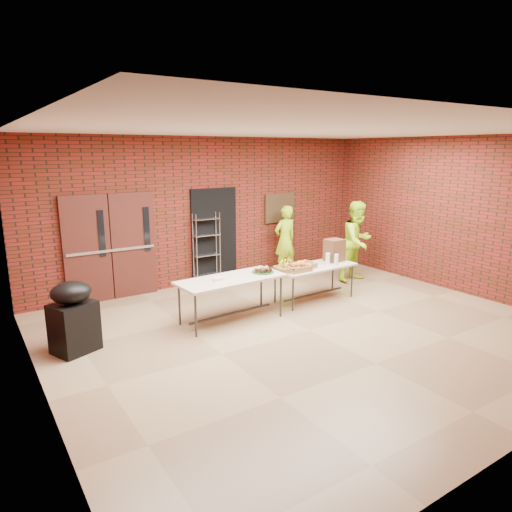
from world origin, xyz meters
The scene contains 19 objects.
room centered at (0.00, 0.00, 1.60)m, with size 8.08×7.08×3.28m.
double_doors centered at (-2.20, 3.44, 1.05)m, with size 1.78×0.12×2.10m.
dark_doorway centered at (0.10, 3.46, 1.05)m, with size 1.10×0.06×2.10m, color black.
bronze_plaque centered at (1.90, 3.45, 1.55)m, with size 0.85×0.04×0.70m, color #3B2E17.
wire_rack centered at (-0.16, 3.32, 0.80)m, with size 0.58×0.19×1.59m, color silver, non-canonical shape.
table_left centered at (-0.85, 1.09, 0.71)m, with size 1.92×0.89×0.77m.
table_right centered at (1.10, 1.18, 0.64)m, with size 1.71×0.77×0.69m.
basket_bananas centered at (0.38, 1.15, 0.75)m, with size 0.41×0.32×0.13m.
basket_oranges centered at (0.84, 1.18, 0.75)m, with size 0.40×0.31×0.13m.
basket_apples centered at (0.57, 1.06, 0.76)m, with size 0.45×0.35×0.14m.
muffin_tray centered at (-0.18, 1.10, 0.82)m, with size 0.39×0.39×0.10m.
napkin_box centered at (-1.11, 1.07, 0.80)m, with size 0.17×0.11×0.06m, color silver.
coffee_dispenser centered at (1.69, 1.28, 0.92)m, with size 0.34×0.31×0.45m, color #55331D.
cup_stack_front centered at (1.37, 1.12, 0.81)m, with size 0.08×0.08×0.23m, color silver.
cup_stack_mid centered at (1.45, 0.95, 0.81)m, with size 0.08×0.08×0.23m, color silver.
cup_stack_back centered at (1.42, 1.16, 0.81)m, with size 0.07×0.07×0.22m, color silver.
covered_grill centered at (-3.40, 1.28, 0.53)m, with size 0.73×0.67×1.07m.
volunteer_woman centered at (1.81, 3.10, 0.82)m, with size 0.60×0.39×1.65m, color #ADE519.
volunteer_man centered at (2.82, 1.74, 0.90)m, with size 0.88×0.69×1.81m, color #ADE519.
Camera 1 is at (-4.61, -5.42, 2.89)m, focal length 32.00 mm.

